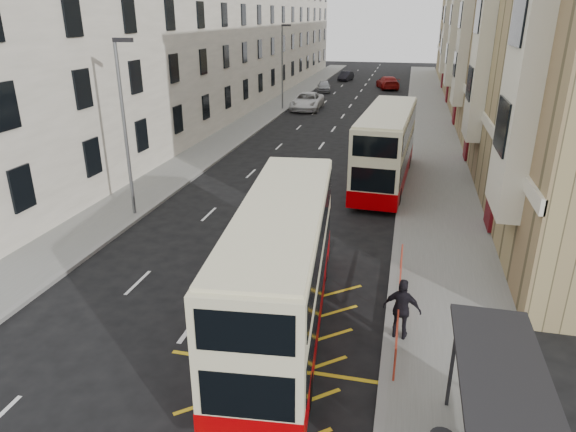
% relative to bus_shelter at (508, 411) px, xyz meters
% --- Properties ---
extents(ground, '(200.00, 200.00, 0.00)m').
position_rel_bus_shelter_xyz_m(ground, '(-8.34, 0.39, -2.14)').
color(ground, black).
rests_on(ground, ground).
extents(pavement_right, '(4.00, 120.00, 0.15)m').
position_rel_bus_shelter_xyz_m(pavement_right, '(-0.34, 30.39, -2.06)').
color(pavement_right, slate).
rests_on(pavement_right, ground).
extents(pavement_left, '(3.00, 120.00, 0.15)m').
position_rel_bus_shelter_xyz_m(pavement_left, '(-15.84, 30.39, -2.06)').
color(pavement_left, slate).
rests_on(pavement_left, ground).
extents(kerb_right, '(0.25, 120.00, 0.15)m').
position_rel_bus_shelter_xyz_m(kerb_right, '(-2.34, 30.39, -2.06)').
color(kerb_right, gray).
rests_on(kerb_right, ground).
extents(kerb_left, '(0.25, 120.00, 0.15)m').
position_rel_bus_shelter_xyz_m(kerb_left, '(-14.34, 30.39, -2.06)').
color(kerb_left, gray).
rests_on(kerb_left, ground).
extents(road_markings, '(10.00, 110.00, 0.01)m').
position_rel_bus_shelter_xyz_m(road_markings, '(-8.34, 45.39, -2.13)').
color(road_markings, silver).
rests_on(road_markings, ground).
extents(terrace_right, '(10.75, 79.00, 15.25)m').
position_rel_bus_shelter_xyz_m(terrace_right, '(6.54, 45.77, 5.38)').
color(terrace_right, '#998859').
rests_on(terrace_right, ground).
extents(terrace_left, '(9.18, 79.00, 13.25)m').
position_rel_bus_shelter_xyz_m(terrace_left, '(-21.77, 45.89, 4.38)').
color(terrace_left, silver).
rests_on(terrace_left, ground).
extents(bus_shelter, '(1.65, 4.25, 2.70)m').
position_rel_bus_shelter_xyz_m(bus_shelter, '(0.00, 0.00, 0.00)').
color(bus_shelter, black).
rests_on(bus_shelter, pavement_right).
extents(guard_railing, '(0.06, 6.56, 1.01)m').
position_rel_bus_shelter_xyz_m(guard_railing, '(-2.09, 6.14, -1.28)').
color(guard_railing, '#B13420').
rests_on(guard_railing, pavement_right).
extents(street_lamp_near, '(0.93, 0.18, 8.00)m').
position_rel_bus_shelter_xyz_m(street_lamp_near, '(-14.69, 12.39, 2.50)').
color(street_lamp_near, slate).
rests_on(street_lamp_near, pavement_left).
extents(street_lamp_far, '(0.93, 0.18, 8.00)m').
position_rel_bus_shelter_xyz_m(street_lamp_far, '(-14.69, 42.39, 2.50)').
color(street_lamp_far, slate).
rests_on(street_lamp_far, pavement_left).
extents(double_decker_front, '(3.41, 10.51, 4.12)m').
position_rel_bus_shelter_xyz_m(double_decker_front, '(-5.55, 4.78, -0.04)').
color(double_decker_front, beige).
rests_on(double_decker_front, ground).
extents(double_decker_rear, '(3.05, 10.77, 4.25)m').
position_rel_bus_shelter_xyz_m(double_decker_rear, '(-3.34, 20.15, 0.03)').
color(double_decker_rear, beige).
rests_on(double_decker_rear, ground).
extents(pedestrian_far, '(1.18, 0.66, 1.90)m').
position_rel_bus_shelter_xyz_m(pedestrian_far, '(-1.99, 4.92, -1.04)').
color(pedestrian_far, black).
rests_on(pedestrian_far, pavement_right).
extents(white_van, '(2.89, 6.08, 1.67)m').
position_rel_bus_shelter_xyz_m(white_van, '(-12.36, 43.21, -1.30)').
color(white_van, silver).
rests_on(white_van, ground).
extents(car_silver, '(2.18, 4.20, 1.36)m').
position_rel_bus_shelter_xyz_m(car_silver, '(-12.79, 56.12, -1.46)').
color(car_silver, '#95989B').
rests_on(car_silver, ground).
extents(car_dark, '(2.00, 4.13, 1.31)m').
position_rel_bus_shelter_xyz_m(car_dark, '(-11.56, 68.27, -1.48)').
color(car_dark, black).
rests_on(car_dark, ground).
extents(car_red, '(3.53, 5.92, 1.61)m').
position_rel_bus_shelter_xyz_m(car_red, '(-5.21, 60.72, -1.33)').
color(car_red, maroon).
rests_on(car_red, ground).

